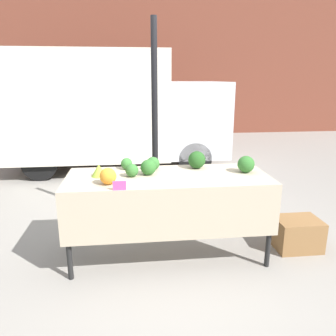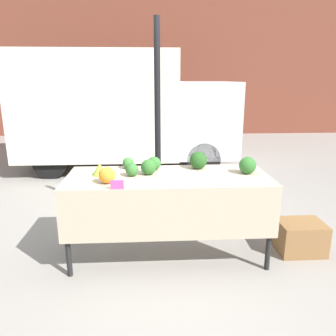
{
  "view_description": "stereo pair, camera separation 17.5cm",
  "coord_description": "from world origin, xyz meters",
  "px_view_note": "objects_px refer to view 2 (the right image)",
  "views": [
    {
      "loc": [
        -0.36,
        -3.15,
        1.83
      ],
      "look_at": [
        0.0,
        0.0,
        0.96
      ],
      "focal_mm": 35.0,
      "sensor_mm": 36.0,
      "label": 1
    },
    {
      "loc": [
        -0.18,
        -3.16,
        1.83
      ],
      "look_at": [
        0.0,
        0.0,
        0.96
      ],
      "focal_mm": 35.0,
      "sensor_mm": 36.0,
      "label": 2
    }
  ],
  "objects_px": {
    "parked_truck": "(122,108)",
    "price_sign": "(117,185)",
    "produce_crate": "(300,237)",
    "orange_cauliflower": "(107,175)"
  },
  "relations": [
    {
      "from": "orange_cauliflower",
      "to": "produce_crate",
      "type": "xyz_separation_m",
      "value": [
        2.02,
        0.19,
        -0.79
      ]
    },
    {
      "from": "price_sign",
      "to": "produce_crate",
      "type": "distance_m",
      "value": 2.08
    },
    {
      "from": "parked_truck",
      "to": "price_sign",
      "type": "xyz_separation_m",
      "value": [
        0.28,
        -4.17,
        -0.31
      ]
    },
    {
      "from": "price_sign",
      "to": "produce_crate",
      "type": "xyz_separation_m",
      "value": [
        1.91,
        0.37,
        -0.75
      ]
    },
    {
      "from": "parked_truck",
      "to": "produce_crate",
      "type": "bearing_deg",
      "value": -60.11
    },
    {
      "from": "parked_truck",
      "to": "price_sign",
      "type": "height_order",
      "value": "parked_truck"
    },
    {
      "from": "parked_truck",
      "to": "produce_crate",
      "type": "distance_m",
      "value": 4.52
    },
    {
      "from": "price_sign",
      "to": "produce_crate",
      "type": "relative_size",
      "value": 0.24
    },
    {
      "from": "parked_truck",
      "to": "price_sign",
      "type": "distance_m",
      "value": 4.19
    },
    {
      "from": "parked_truck",
      "to": "orange_cauliflower",
      "type": "distance_m",
      "value": 4.0
    }
  ]
}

